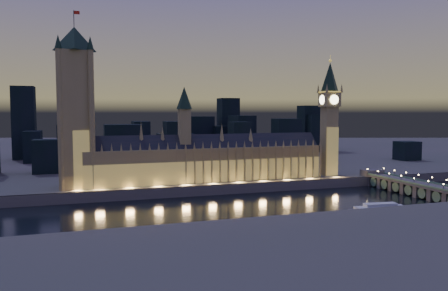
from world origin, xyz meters
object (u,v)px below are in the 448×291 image
object	(u,v)px
elizabeth_tower	(329,109)
palace_of_westminster	(207,159)
victoria_tower	(76,101)
westminster_bridge	(410,187)
river_boat	(380,208)

from	to	relation	value
elizabeth_tower	palace_of_westminster	bearing A→B (deg)	-179.91
palace_of_westminster	victoria_tower	xyz separation A→B (m)	(-102.44, 0.19, 47.71)
westminster_bridge	elizabeth_tower	bearing A→B (deg)	118.02
palace_of_westminster	westminster_bridge	world-z (taller)	palace_of_westminster
palace_of_westminster	elizabeth_tower	size ratio (longest dim) A/B	1.86
victoria_tower	river_boat	distance (m)	231.86
elizabeth_tower	westminster_bridge	world-z (taller)	elizabeth_tower
elizabeth_tower	river_boat	bearing A→B (deg)	-103.33
victoria_tower	elizabeth_tower	xyz separation A→B (m)	(218.00, -0.01, -5.43)
elizabeth_tower	river_boat	distance (m)	128.32
river_boat	palace_of_westminster	bearing A→B (deg)	130.38
palace_of_westminster	victoria_tower	bearing A→B (deg)	179.89
westminster_bridge	river_boat	world-z (taller)	westminster_bridge
river_boat	victoria_tower	bearing A→B (deg)	151.10
palace_of_westminster	victoria_tower	world-z (taller)	victoria_tower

